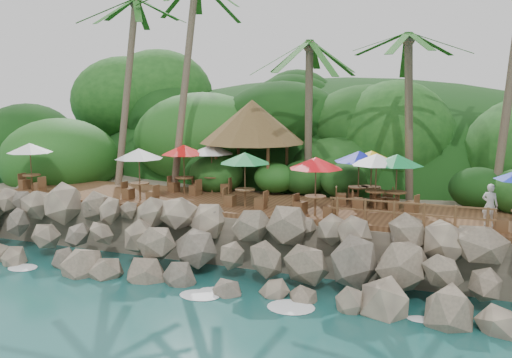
% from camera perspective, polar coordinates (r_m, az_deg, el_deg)
% --- Properties ---
extents(ground, '(140.00, 140.00, 0.00)m').
position_cam_1_polar(ground, '(22.31, -5.89, -10.92)').
color(ground, '#19514F').
rests_on(ground, ground).
extents(land_base, '(32.00, 25.20, 2.10)m').
position_cam_1_polar(land_base, '(36.48, 5.90, -1.37)').
color(land_base, gray).
rests_on(land_base, ground).
extents(jungle_hill, '(44.80, 28.00, 15.40)m').
position_cam_1_polar(jungle_hill, '(43.81, 8.61, -1.08)').
color(jungle_hill, '#143811').
rests_on(jungle_hill, ground).
extents(seawall, '(29.00, 4.00, 2.30)m').
position_cam_1_polar(seawall, '(23.66, -3.66, -6.80)').
color(seawall, gray).
rests_on(seawall, ground).
extents(terrace, '(26.00, 5.00, 0.20)m').
position_cam_1_polar(terrace, '(26.97, 0.00, -2.52)').
color(terrace, brown).
rests_on(terrace, land_base).
extents(jungle_foliage, '(44.00, 16.00, 12.00)m').
position_cam_1_polar(jungle_foliage, '(35.75, 5.42, -3.30)').
color(jungle_foliage, '#143811').
rests_on(jungle_foliage, ground).
extents(foam_line, '(25.20, 0.80, 0.06)m').
position_cam_1_polar(foam_line, '(22.55, -5.53, -10.62)').
color(foam_line, white).
rests_on(foam_line, ground).
extents(palapa, '(5.40, 5.40, 4.60)m').
position_cam_1_polar(palapa, '(30.14, -0.37, 5.59)').
color(palapa, brown).
rests_on(palapa, ground).
extents(dining_clusters, '(25.85, 5.45, 2.44)m').
position_cam_1_polar(dining_clusters, '(25.81, 3.75, 1.72)').
color(dining_clusters, brown).
rests_on(dining_clusters, terrace).
extents(railing, '(6.10, 0.10, 1.00)m').
position_cam_1_polar(railing, '(22.80, 14.60, -3.13)').
color(railing, brown).
rests_on(railing, terrace).
extents(waiter, '(0.70, 0.56, 1.65)m').
position_cam_1_polar(waiter, '(23.98, 21.71, -2.36)').
color(waiter, white).
rests_on(waiter, terrace).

